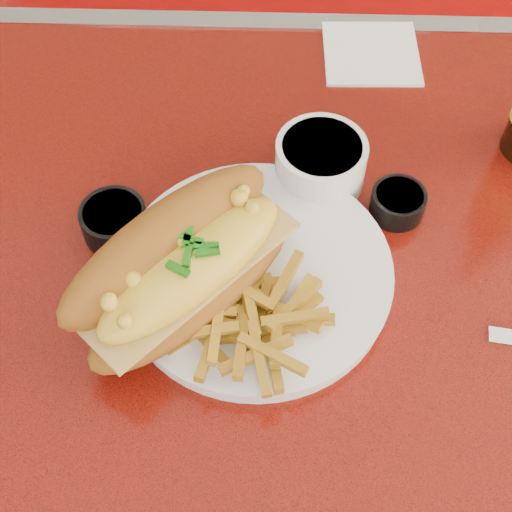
{
  "coord_description": "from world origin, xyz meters",
  "views": [
    {
      "loc": [
        -0.04,
        -0.36,
        1.36
      ],
      "look_at": [
        -0.05,
        0.01,
        0.81
      ],
      "focal_mm": 50.0,
      "sensor_mm": 36.0,
      "label": 1
    }
  ],
  "objects_px": {
    "gravy_ramekin": "(321,162)",
    "diner_table": "(299,363)",
    "mac_hoagie": "(184,265)",
    "sauce_cup_right": "(398,202)",
    "fork": "(316,270)",
    "dinner_plate": "(256,273)",
    "sauce_cup_left": "(114,220)",
    "booth_bench_far": "(290,85)"
  },
  "relations": [
    {
      "from": "booth_bench_far",
      "to": "sauce_cup_left",
      "type": "height_order",
      "value": "booth_bench_far"
    },
    {
      "from": "sauce_cup_left",
      "to": "fork",
      "type": "bearing_deg",
      "value": -14.85
    },
    {
      "from": "fork",
      "to": "sauce_cup_right",
      "type": "distance_m",
      "value": 0.12
    },
    {
      "from": "booth_bench_far",
      "to": "sauce_cup_right",
      "type": "distance_m",
      "value": 0.87
    },
    {
      "from": "dinner_plate",
      "to": "fork",
      "type": "relative_size",
      "value": 2.26
    },
    {
      "from": "mac_hoagie",
      "to": "gravy_ramekin",
      "type": "relative_size",
      "value": 2.13
    },
    {
      "from": "diner_table",
      "to": "dinner_plate",
      "type": "height_order",
      "value": "dinner_plate"
    },
    {
      "from": "fork",
      "to": "sauce_cup_right",
      "type": "bearing_deg",
      "value": -63.25
    },
    {
      "from": "diner_table",
      "to": "gravy_ramekin",
      "type": "height_order",
      "value": "gravy_ramekin"
    },
    {
      "from": "mac_hoagie",
      "to": "sauce_cup_left",
      "type": "height_order",
      "value": "mac_hoagie"
    },
    {
      "from": "diner_table",
      "to": "sauce_cup_right",
      "type": "relative_size",
      "value": 18.27
    },
    {
      "from": "gravy_ramekin",
      "to": "sauce_cup_left",
      "type": "height_order",
      "value": "gravy_ramekin"
    },
    {
      "from": "booth_bench_far",
      "to": "sauce_cup_left",
      "type": "xyz_separation_m",
      "value": [
        -0.19,
        -0.75,
        0.5
      ]
    },
    {
      "from": "dinner_plate",
      "to": "sauce_cup_right",
      "type": "distance_m",
      "value": 0.17
    },
    {
      "from": "booth_bench_far",
      "to": "sauce_cup_right",
      "type": "height_order",
      "value": "booth_bench_far"
    },
    {
      "from": "gravy_ramekin",
      "to": "sauce_cup_right",
      "type": "relative_size",
      "value": 1.73
    },
    {
      "from": "mac_hoagie",
      "to": "fork",
      "type": "xyz_separation_m",
      "value": [
        0.12,
        0.03,
        -0.04
      ]
    },
    {
      "from": "diner_table",
      "to": "gravy_ramekin",
      "type": "relative_size",
      "value": 10.58
    },
    {
      "from": "fork",
      "to": "diner_table",
      "type": "bearing_deg",
      "value": 131.25
    },
    {
      "from": "fork",
      "to": "sauce_cup_right",
      "type": "height_order",
      "value": "sauce_cup_right"
    },
    {
      "from": "dinner_plate",
      "to": "sauce_cup_right",
      "type": "relative_size",
      "value": 4.96
    },
    {
      "from": "sauce_cup_left",
      "to": "gravy_ramekin",
      "type": "bearing_deg",
      "value": 19.97
    },
    {
      "from": "dinner_plate",
      "to": "sauce_cup_right",
      "type": "height_order",
      "value": "sauce_cup_right"
    },
    {
      "from": "diner_table",
      "to": "gravy_ramekin",
      "type": "xyz_separation_m",
      "value": [
        0.01,
        0.14,
        0.19
      ]
    },
    {
      "from": "booth_bench_far",
      "to": "dinner_plate",
      "type": "distance_m",
      "value": 0.94
    },
    {
      "from": "gravy_ramekin",
      "to": "sauce_cup_right",
      "type": "height_order",
      "value": "gravy_ramekin"
    },
    {
      "from": "fork",
      "to": "mac_hoagie",
      "type": "bearing_deg",
      "value": 83.59
    },
    {
      "from": "dinner_plate",
      "to": "sauce_cup_left",
      "type": "xyz_separation_m",
      "value": [
        -0.14,
        0.05,
        0.01
      ]
    },
    {
      "from": "mac_hoagie",
      "to": "fork",
      "type": "relative_size",
      "value": 1.67
    },
    {
      "from": "diner_table",
      "to": "dinner_plate",
      "type": "xyz_separation_m",
      "value": [
        -0.05,
        0.01,
        0.17
      ]
    },
    {
      "from": "mac_hoagie",
      "to": "sauce_cup_right",
      "type": "relative_size",
      "value": 3.67
    },
    {
      "from": "mac_hoagie",
      "to": "sauce_cup_right",
      "type": "distance_m",
      "value": 0.24
    },
    {
      "from": "gravy_ramekin",
      "to": "sauce_cup_left",
      "type": "xyz_separation_m",
      "value": [
        -0.21,
        -0.07,
        -0.01
      ]
    },
    {
      "from": "mac_hoagie",
      "to": "sauce_cup_left",
      "type": "distance_m",
      "value": 0.12
    },
    {
      "from": "diner_table",
      "to": "mac_hoagie",
      "type": "xyz_separation_m",
      "value": [
        -0.11,
        -0.01,
        0.22
      ]
    },
    {
      "from": "booth_bench_far",
      "to": "gravy_ramekin",
      "type": "xyz_separation_m",
      "value": [
        0.01,
        -0.67,
        0.51
      ]
    },
    {
      "from": "sauce_cup_right",
      "to": "mac_hoagie",
      "type": "bearing_deg",
      "value": -151.01
    },
    {
      "from": "fork",
      "to": "sauce_cup_left",
      "type": "distance_m",
      "value": 0.21
    },
    {
      "from": "fork",
      "to": "gravy_ramekin",
      "type": "distance_m",
      "value": 0.13
    },
    {
      "from": "fork",
      "to": "gravy_ramekin",
      "type": "relative_size",
      "value": 1.27
    },
    {
      "from": "diner_table",
      "to": "mac_hoagie",
      "type": "relative_size",
      "value": 4.98
    },
    {
      "from": "gravy_ramekin",
      "to": "diner_table",
      "type": "bearing_deg",
      "value": -95.35
    }
  ]
}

